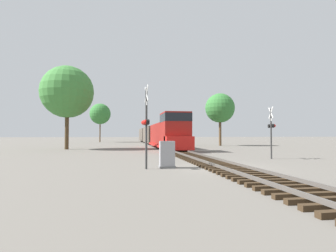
{
  "coord_description": "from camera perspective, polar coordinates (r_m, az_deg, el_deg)",
  "views": [
    {
      "loc": [
        -5.64,
        -14.66,
        1.91
      ],
      "look_at": [
        -2.5,
        4.19,
        2.54
      ],
      "focal_mm": 28.0,
      "sensor_mm": 36.0,
      "label": 1
    }
  ],
  "objects": [
    {
      "name": "crossing_signal_near",
      "position": [
        14.67,
        -4.85,
        0.63
      ],
      "size": [
        0.4,
        1.01,
        4.67
      ],
      "rotation": [
        0.0,
        0.0,
        -1.48
      ],
      "color": "#333333",
      "rests_on": "ground"
    },
    {
      "name": "ground_plane",
      "position": [
        15.82,
        11.64,
        -8.79
      ],
      "size": [
        400.0,
        400.0,
        0.0
      ],
      "primitive_type": "plane",
      "color": "#666059"
    },
    {
      "name": "tree_far_right",
      "position": [
        36.98,
        -21.07,
        6.91
      ],
      "size": [
        6.79,
        6.79,
        10.91
      ],
      "color": "#473521",
      "rests_on": "ground"
    },
    {
      "name": "tree_mid_background",
      "position": [
        46.59,
        11.24,
        3.83
      ],
      "size": [
        5.1,
        5.1,
        9.11
      ],
      "color": "brown",
      "rests_on": "ground"
    },
    {
      "name": "crossing_signal_far",
      "position": [
        22.2,
        21.58,
        -0.48
      ],
      "size": [
        0.48,
        1.01,
        4.11
      ],
      "rotation": [
        0.0,
        0.0,
        1.38
      ],
      "color": "#333333",
      "rests_on": "ground"
    },
    {
      "name": "freight_train",
      "position": [
        51.23,
        -3.14,
        -1.93
      ],
      "size": [
        2.97,
        52.11,
        4.39
      ],
      "color": "maroon",
      "rests_on": "ground"
    },
    {
      "name": "relay_cabinet",
      "position": [
        15.17,
        -0.22,
        -6.26
      ],
      "size": [
        0.93,
        0.63,
        1.54
      ],
      "color": "slate",
      "rests_on": "ground"
    },
    {
      "name": "rail_track_bed",
      "position": [
        15.81,
        11.64,
        -8.3
      ],
      "size": [
        2.6,
        160.0,
        0.31
      ],
      "color": "#382819",
      "rests_on": "ground"
    },
    {
      "name": "tree_deep_background",
      "position": [
        68.71,
        -14.56,
        2.56
      ],
      "size": [
        5.25,
        5.25,
        9.82
      ],
      "color": "brown",
      "rests_on": "ground"
    }
  ]
}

